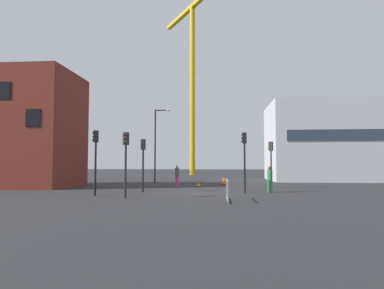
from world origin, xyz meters
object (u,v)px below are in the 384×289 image
traffic_light_island (271,157)px  pedestrian_waiting (177,174)px  traffic_light_near (126,153)px  traffic_cone_on_verge (224,181)px  pedestrian_walking (270,177)px  traffic_cone_orange (198,184)px  traffic_light_crosswalk (244,152)px  traffic_light_far (143,156)px  construction_crane (192,66)px  traffic_cone_by_barrier (225,180)px  traffic_light_corner (96,152)px  streetlamp_tall (157,140)px

traffic_light_island → pedestrian_waiting: (-7.35, 1.21, -1.39)m
traffic_light_near → traffic_cone_on_verge: bearing=65.9°
pedestrian_walking → traffic_cone_orange: 7.25m
traffic_light_island → traffic_light_crosswalk: bearing=-121.6°
pedestrian_waiting → traffic_light_far: bearing=-107.8°
traffic_light_near → pedestrian_waiting: 9.08m
construction_crane → traffic_cone_orange: bearing=-84.1°
traffic_cone_orange → construction_crane: bearing=95.9°
traffic_light_island → traffic_cone_orange: 6.32m
traffic_light_island → traffic_cone_on_verge: traffic_light_island is taller
traffic_light_island → traffic_cone_orange: (-5.66, 1.75, -2.20)m
construction_crane → traffic_cone_on_verge: construction_crane is taller
pedestrian_walking → traffic_cone_by_barrier: pedestrian_walking is taller
traffic_light_far → pedestrian_waiting: bearing=72.2°
traffic_light_corner → traffic_light_far: (2.27, 2.55, -0.21)m
traffic_light_crosswalk → traffic_light_near: bearing=-150.2°
traffic_cone_by_barrier → traffic_light_corner: bearing=-118.9°
construction_crane → traffic_cone_on_verge: size_ratio=45.09×
traffic_light_far → traffic_cone_on_verge: bearing=57.9°
pedestrian_waiting → traffic_cone_orange: pedestrian_waiting is taller
traffic_light_crosswalk → pedestrian_waiting: (-5.07, 4.91, -1.61)m
traffic_light_island → traffic_light_corner: bearing=-150.4°
traffic_cone_by_barrier → traffic_light_crosswalk: bearing=-84.6°
traffic_light_crosswalk → traffic_light_far: bearing=-178.7°
traffic_light_near → traffic_cone_orange: bearing=69.9°
pedestrian_walking → traffic_cone_on_verge: pedestrian_walking is taller
traffic_light_far → pedestrian_waiting: size_ratio=2.01×
construction_crane → traffic_light_corner: 38.28m
traffic_light_corner → traffic_light_near: (2.17, -1.19, -0.14)m
pedestrian_walking → traffic_cone_orange: size_ratio=3.73×
pedestrian_waiting → traffic_cone_by_barrier: size_ratio=3.76×
traffic_light_near → traffic_light_far: 3.74m
traffic_cone_orange → traffic_cone_by_barrier: size_ratio=0.98×
construction_crane → pedestrian_waiting: size_ratio=16.52×
streetlamp_tall → traffic_cone_on_verge: 7.74m
traffic_cone_orange → traffic_cone_on_verge: bearing=55.2°
traffic_light_corner → traffic_light_island: 12.94m
traffic_light_corner → traffic_light_near: bearing=-28.6°
traffic_light_crosswalk → traffic_cone_on_verge: bearing=98.4°
traffic_light_corner → pedestrian_walking: (10.62, 3.00, -1.61)m
traffic_light_corner → traffic_light_island: (11.24, 6.40, -0.19)m
construction_crane → traffic_cone_by_barrier: bearing=-76.1°
traffic_light_crosswalk → pedestrian_waiting: bearing=135.9°
construction_crane → traffic_light_corner: construction_crane is taller
streetlamp_tall → traffic_light_crosswalk: bearing=-52.4°
traffic_light_near → traffic_light_corner: bearing=151.4°
traffic_light_far → traffic_cone_on_verge: (5.43, 8.65, -2.09)m
pedestrian_walking → pedestrian_waiting: 8.16m
traffic_light_corner → pedestrian_walking: 11.15m
streetlamp_tall → pedestrian_waiting: bearing=-62.6°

